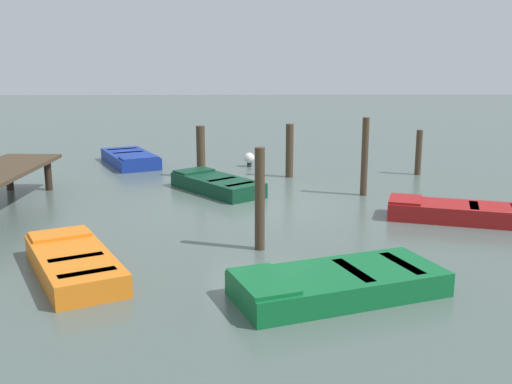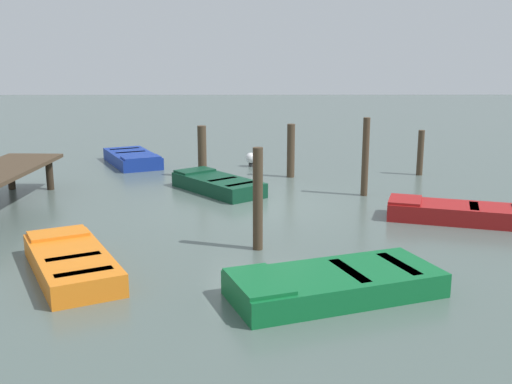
% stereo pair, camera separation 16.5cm
% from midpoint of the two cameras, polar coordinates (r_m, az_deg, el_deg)
% --- Properties ---
extents(ground_plane, '(80.00, 80.00, 0.00)m').
position_cam_midpoint_polar(ground_plane, '(15.74, 0.30, -1.24)').
color(ground_plane, '#4C5B56').
extents(rowboat_dark_green, '(3.05, 2.78, 0.46)m').
position_cam_midpoint_polar(rowboat_dark_green, '(17.25, -3.35, 0.75)').
color(rowboat_dark_green, '#0C3823').
rests_on(rowboat_dark_green, ground_plane).
extents(rowboat_orange, '(3.28, 2.46, 0.46)m').
position_cam_midpoint_polar(rowboat_orange, '(11.41, -16.44, -6.27)').
color(rowboat_orange, orange).
rests_on(rowboat_orange, ground_plane).
extents(rowboat_red, '(2.04, 3.50, 0.46)m').
position_cam_midpoint_polar(rowboat_red, '(15.01, 18.82, -1.82)').
color(rowboat_red, maroon).
rests_on(rowboat_red, ground_plane).
extents(rowboat_green, '(2.54, 3.70, 0.46)m').
position_cam_midpoint_polar(rowboat_green, '(10.09, 7.68, -8.41)').
color(rowboat_green, '#0F602D').
rests_on(rowboat_green, ground_plane).
extents(rowboat_blue, '(3.33, 2.52, 0.46)m').
position_cam_midpoint_polar(rowboat_blue, '(21.77, -11.22, 3.10)').
color(rowboat_blue, navy).
rests_on(rowboat_blue, ground_plane).
extents(mooring_piling_center, '(0.20, 0.20, 2.06)m').
position_cam_midpoint_polar(mooring_piling_center, '(12.04, 0.56, -0.68)').
color(mooring_piling_center, '#423323').
rests_on(mooring_piling_center, ground_plane).
extents(mooring_piling_far_left, '(0.27, 0.27, 1.61)m').
position_cam_midpoint_polar(mooring_piling_far_left, '(19.16, -4.79, 3.76)').
color(mooring_piling_far_left, '#423323').
rests_on(mooring_piling_far_left, ground_plane).
extents(mooring_piling_near_right, '(0.20, 0.20, 1.43)m').
position_cam_midpoint_polar(mooring_piling_near_right, '(20.15, 15.28, 3.55)').
color(mooring_piling_near_right, '#423323').
rests_on(mooring_piling_near_right, ground_plane).
extents(mooring_piling_far_right, '(0.24, 0.24, 1.67)m').
position_cam_midpoint_polar(mooring_piling_far_right, '(19.14, 3.51, 3.85)').
color(mooring_piling_far_right, '#423323').
rests_on(mooring_piling_far_right, ground_plane).
extents(mooring_piling_mid_left, '(0.19, 0.19, 2.14)m').
position_cam_midpoint_polar(mooring_piling_mid_left, '(16.87, 10.42, 3.22)').
color(mooring_piling_mid_left, '#423323').
rests_on(mooring_piling_mid_left, ground_plane).
extents(marker_buoy, '(0.36, 0.36, 0.48)m').
position_cam_midpoint_polar(marker_buoy, '(20.94, -0.25, 3.16)').
color(marker_buoy, '#262626').
rests_on(marker_buoy, ground_plane).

